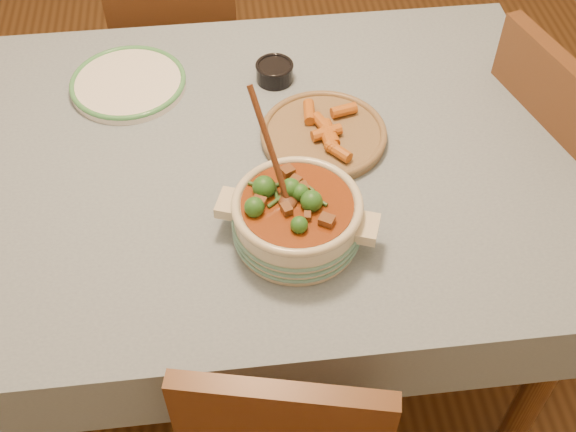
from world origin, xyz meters
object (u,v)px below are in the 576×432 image
object	(u,v)px
fried_plate	(324,133)
chair_far	(179,54)
white_plate	(128,83)
chair_right	(560,176)
dining_table	(218,187)
stew_casserole	(297,215)
condiment_bowl	(275,71)

from	to	relation	value
fried_plate	chair_far	size ratio (longest dim) A/B	0.39
white_plate	chair_right	size ratio (longest dim) A/B	0.31
dining_table	chair_far	distance (m)	0.83
stew_casserole	chair_far	size ratio (longest dim) A/B	0.41
stew_casserole	fried_plate	distance (m)	0.30
dining_table	white_plate	distance (m)	0.36
white_plate	fried_plate	distance (m)	0.52
dining_table	condiment_bowl	world-z (taller)	condiment_bowl
fried_plate	chair_far	distance (m)	0.90
fried_plate	chair_right	bearing A→B (deg)	2.13
stew_casserole	chair_far	world-z (taller)	stew_casserole
dining_table	chair_right	size ratio (longest dim) A/B	1.80
condiment_bowl	fried_plate	bearing A→B (deg)	-68.51
dining_table	condiment_bowl	xyz separation A→B (m)	(0.17, 0.27, 0.12)
white_plate	chair_right	xyz separation A→B (m)	(1.11, -0.22, -0.24)
stew_casserole	white_plate	distance (m)	0.64
chair_far	condiment_bowl	bearing A→B (deg)	116.38
stew_casserole	white_plate	xyz separation A→B (m)	(-0.36, 0.53, -0.05)
fried_plate	condiment_bowl	bearing A→B (deg)	111.49
condiment_bowl	dining_table	bearing A→B (deg)	-121.70
chair_far	white_plate	bearing A→B (deg)	78.69
dining_table	stew_casserole	bearing A→B (deg)	-57.30
condiment_bowl	chair_far	world-z (taller)	chair_far
stew_casserole	condiment_bowl	size ratio (longest dim) A/B	2.92
stew_casserole	condiment_bowl	world-z (taller)	stew_casserole
stew_casserole	chair_right	world-z (taller)	stew_casserole
condiment_bowl	fried_plate	size ratio (longest dim) A/B	0.35
condiment_bowl	chair_far	size ratio (longest dim) A/B	0.14
white_plate	fried_plate	world-z (taller)	fried_plate
condiment_bowl	fried_plate	distance (m)	0.25
condiment_bowl	chair_right	world-z (taller)	chair_right
fried_plate	chair_right	size ratio (longest dim) A/B	0.35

